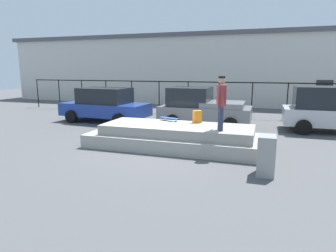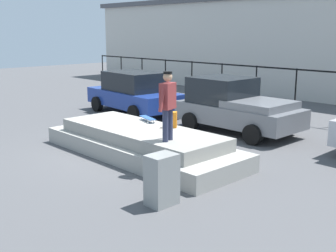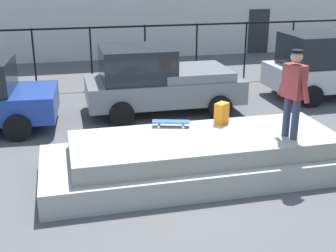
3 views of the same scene
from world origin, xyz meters
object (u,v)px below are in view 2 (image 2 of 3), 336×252
at_px(backpack, 172,120).
at_px(utility_box, 162,180).
at_px(skateboard, 148,118).
at_px(skateboarder, 168,102).
at_px(car_blue_sedan_near, 134,92).
at_px(car_grey_pickup_mid, 235,106).

xyz_separation_m(backpack, utility_box, (2.37, -2.56, -0.50)).
bearing_deg(skateboard, backpack, -2.43).
relative_size(backpack, utility_box, 0.42).
bearing_deg(skateboarder, utility_box, -46.84).
distance_m(car_blue_sedan_near, utility_box, 9.80).
xyz_separation_m(backpack, car_grey_pickup_mid, (-0.56, 3.56, -0.11)).
xyz_separation_m(skateboarder, car_grey_pickup_mid, (-1.55, 4.64, -0.85)).
distance_m(skateboarder, car_blue_sedan_near, 7.86).
xyz_separation_m(skateboard, utility_box, (3.44, -2.60, -0.38)).
relative_size(car_blue_sedan_near, car_grey_pickup_mid, 1.09).
distance_m(skateboarder, skateboard, 2.49).
bearing_deg(backpack, skateboarder, 93.53).
relative_size(skateboarder, skateboard, 2.13).
distance_m(skateboarder, backpack, 1.64).
xyz_separation_m(skateboarder, skateboard, (-2.05, 1.13, -0.86)).
bearing_deg(car_blue_sedan_near, backpack, -29.83).
height_order(backpack, car_blue_sedan_near, car_blue_sedan_near).
height_order(skateboarder, skateboard, skateboarder).
relative_size(car_blue_sedan_near, utility_box, 4.47).
bearing_deg(utility_box, backpack, 132.68).
height_order(backpack, car_grey_pickup_mid, car_grey_pickup_mid).
bearing_deg(car_grey_pickup_mid, utility_box, -64.39).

